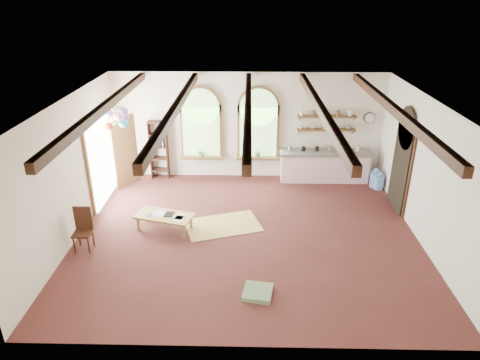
{
  "coord_description": "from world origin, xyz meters",
  "views": [
    {
      "loc": [
        0.03,
        -8.76,
        5.4
      ],
      "look_at": [
        -0.18,
        0.6,
        1.15
      ],
      "focal_mm": 32.0,
      "sensor_mm": 36.0,
      "label": 1
    }
  ],
  "objects_px": {
    "side_chair": "(84,238)",
    "balloon_cluster": "(116,117)",
    "kitchen_counter": "(324,166)",
    "coffee_table": "(164,217)"
  },
  "relations": [
    {
      "from": "coffee_table",
      "to": "balloon_cluster",
      "type": "height_order",
      "value": "balloon_cluster"
    },
    {
      "from": "side_chair",
      "to": "balloon_cluster",
      "type": "height_order",
      "value": "balloon_cluster"
    },
    {
      "from": "coffee_table",
      "to": "balloon_cluster",
      "type": "relative_size",
      "value": 1.31
    },
    {
      "from": "kitchen_counter",
      "to": "side_chair",
      "type": "bearing_deg",
      "value": -146.86
    },
    {
      "from": "side_chair",
      "to": "balloon_cluster",
      "type": "bearing_deg",
      "value": 84.5
    },
    {
      "from": "kitchen_counter",
      "to": "coffee_table",
      "type": "relative_size",
      "value": 1.79
    },
    {
      "from": "kitchen_counter",
      "to": "coffee_table",
      "type": "xyz_separation_m",
      "value": [
        -4.3,
        -3.01,
        -0.13
      ]
    },
    {
      "from": "balloon_cluster",
      "to": "side_chair",
      "type": "bearing_deg",
      "value": -95.5
    },
    {
      "from": "kitchen_counter",
      "to": "coffee_table",
      "type": "bearing_deg",
      "value": -145.03
    },
    {
      "from": "kitchen_counter",
      "to": "coffee_table",
      "type": "height_order",
      "value": "kitchen_counter"
    }
  ]
}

